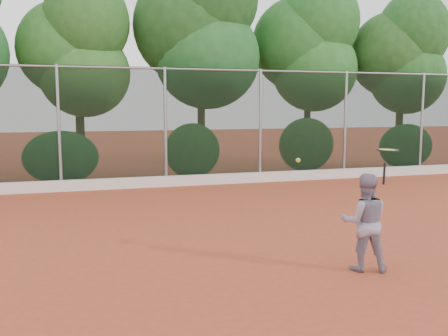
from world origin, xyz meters
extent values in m
plane|color=#A34026|center=(0.00, 0.00, 0.00)|extent=(80.00, 80.00, 0.00)
cube|color=silver|center=(0.00, 6.82, 0.15)|extent=(24.00, 0.20, 0.30)
imported|color=gray|center=(1.37, -1.49, 0.71)|extent=(0.84, 0.75, 1.42)
cube|color=black|center=(0.00, 7.00, 1.75)|extent=(24.00, 0.01, 3.50)
cylinder|color=gray|center=(0.00, 7.00, 3.45)|extent=(24.00, 0.06, 0.06)
cylinder|color=gray|center=(-3.00, 7.00, 1.75)|extent=(0.09, 0.09, 3.50)
cylinder|color=gray|center=(0.00, 7.00, 1.75)|extent=(0.09, 0.09, 3.50)
cylinder|color=gray|center=(3.00, 7.00, 1.75)|extent=(0.09, 0.09, 3.50)
cylinder|color=gray|center=(6.00, 7.00, 1.75)|extent=(0.09, 0.09, 3.50)
cylinder|color=gray|center=(9.00, 7.00, 1.75)|extent=(0.09, 0.09, 3.50)
cylinder|color=#412E19|center=(-2.40, 9.30, 1.20)|extent=(0.28, 0.28, 2.40)
ellipsoid|color=#2D6121|center=(-2.20, 9.20, 3.40)|extent=(2.90, 2.40, 2.80)
ellipsoid|color=#265D1F|center=(-2.70, 9.50, 4.20)|extent=(3.20, 2.70, 3.10)
ellipsoid|color=#214F1B|center=(-2.10, 9.00, 5.00)|extent=(2.70, 2.30, 2.90)
cylinder|color=#46301B|center=(1.60, 9.00, 1.50)|extent=(0.26, 0.26, 3.00)
ellipsoid|color=#2C732C|center=(1.80, 8.90, 4.00)|extent=(3.60, 3.00, 3.50)
ellipsoid|color=#2A5E24|center=(1.30, 9.20, 5.00)|extent=(3.90, 3.20, 3.80)
cylinder|color=#3E2617|center=(5.70, 9.20, 1.35)|extent=(0.24, 0.24, 2.70)
ellipsoid|color=#225D1F|center=(5.90, 9.10, 3.70)|extent=(3.20, 2.70, 3.10)
ellipsoid|color=#1D501B|center=(5.40, 9.40, 4.60)|extent=(3.50, 2.90, 3.40)
ellipsoid|color=#1C541D|center=(6.00, 9.00, 5.40)|extent=(3.00, 2.50, 3.10)
cylinder|color=#49331C|center=(9.40, 8.80, 1.25)|extent=(0.28, 0.28, 2.50)
ellipsoid|color=#31712B|center=(9.60, 8.70, 3.50)|extent=(3.00, 2.50, 2.90)
ellipsoid|color=#316325|center=(9.10, 9.00, 4.30)|extent=(3.30, 2.80, 3.20)
ellipsoid|color=#2A6526|center=(9.70, 8.60, 5.10)|extent=(2.80, 2.40, 3.00)
ellipsoid|color=#2B722D|center=(-3.00, 7.80, 0.85)|extent=(2.20, 1.16, 1.60)
ellipsoid|color=#32722B|center=(1.00, 7.80, 0.95)|extent=(1.80, 1.04, 1.76)
ellipsoid|color=#356D29|center=(5.00, 7.80, 1.05)|extent=(2.00, 1.10, 1.84)
ellipsoid|color=#256226|center=(9.00, 7.80, 0.90)|extent=(2.16, 1.12, 1.64)
cylinder|color=black|center=(1.69, -1.47, 1.40)|extent=(0.04, 0.05, 0.32)
torus|color=black|center=(1.69, -1.53, 1.75)|extent=(0.33, 0.33, 0.04)
cylinder|color=#D3E844|center=(1.69, -1.53, 1.75)|extent=(0.28, 0.28, 0.01)
sphere|color=#AACE2E|center=(0.57, -0.92, 1.58)|extent=(0.07, 0.07, 0.07)
camera|label=1|loc=(-2.62, -7.66, 2.39)|focal=40.00mm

